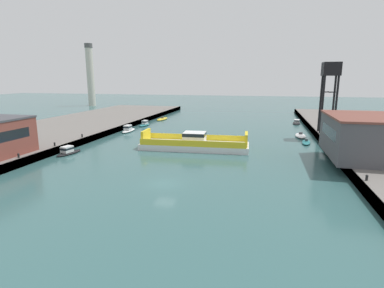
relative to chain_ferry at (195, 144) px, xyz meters
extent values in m
plane|color=#335B5B|center=(0.68, -19.65, -1.00)|extent=(400.00, 400.00, 0.00)
cube|color=slate|center=(-36.26, 0.35, -0.35)|extent=(28.00, 140.00, 1.31)
cube|color=#4C4742|center=(-22.41, 0.35, -0.35)|extent=(0.30, 140.00, 1.31)
cube|color=#4C4742|center=(23.77, 0.35, -0.35)|extent=(0.30, 140.00, 1.31)
cube|color=silver|center=(0.00, 0.00, -0.45)|extent=(20.20, 7.31, 1.10)
cube|color=yellow|center=(-0.17, 3.06, 0.65)|extent=(19.07, 1.16, 1.10)
cube|color=yellow|center=(0.17, -3.06, 0.65)|extent=(19.07, 1.16, 1.10)
cube|color=silver|center=(0.00, 0.00, 1.13)|extent=(4.16, 3.64, 2.06)
cube|color=black|center=(0.00, 0.00, 1.81)|extent=(4.20, 3.69, 0.60)
cube|color=yellow|center=(9.43, 0.51, 1.20)|extent=(0.74, 4.39, 2.20)
cube|color=yellow|center=(-9.43, -0.51, 1.20)|extent=(0.74, 4.39, 2.20)
ellipsoid|color=black|center=(-20.46, -8.84, -0.81)|extent=(2.63, 5.64, 0.38)
cube|color=silver|center=(-20.51, -9.24, -0.08)|extent=(1.58, 2.07, 1.07)
cube|color=black|center=(-20.51, -9.24, 0.05)|extent=(1.62, 2.13, 0.32)
ellipsoid|color=white|center=(20.52, 17.16, -0.71)|extent=(2.20, 6.17, 0.59)
cube|color=#4C4C51|center=(20.52, 17.16, -0.16)|extent=(0.76, 0.40, 0.50)
ellipsoid|color=#237075|center=(-19.79, 24.13, -0.76)|extent=(2.27, 5.02, 0.49)
cube|color=silver|center=(-19.75, 24.49, 0.01)|extent=(1.39, 1.83, 1.04)
cube|color=black|center=(-19.75, 24.49, 0.14)|extent=(1.43, 1.88, 0.31)
ellipsoid|color=yellow|center=(-19.34, 38.10, -0.80)|extent=(2.50, 7.76, 0.41)
cube|color=#4C4C51|center=(-19.34, 38.10, -0.34)|extent=(0.85, 0.41, 0.50)
ellipsoid|color=white|center=(-20.13, 14.73, -0.75)|extent=(2.19, 6.57, 0.51)
cube|color=silver|center=(-20.11, 14.25, 0.09)|extent=(1.45, 2.33, 1.17)
cube|color=black|center=(-20.11, 14.25, 0.24)|extent=(1.49, 2.39, 0.35)
ellipsoid|color=#237075|center=(20.91, 10.08, -0.77)|extent=(2.28, 5.50, 0.47)
cube|color=#4C4C51|center=(20.91, 10.08, -0.28)|extent=(0.61, 0.47, 0.50)
ellipsoid|color=black|center=(21.59, 38.38, -0.81)|extent=(2.89, 6.85, 0.38)
cube|color=silver|center=(21.65, 38.88, -0.23)|extent=(1.73, 2.49, 0.78)
cube|color=black|center=(21.65, 38.88, -0.14)|extent=(1.78, 2.56, 0.23)
cube|color=black|center=(-23.80, -17.93, 3.68)|extent=(0.08, 8.33, 1.52)
cube|color=#4C4C51|center=(29.24, -4.53, 3.27)|extent=(14.30, 14.81, 5.92)
cube|color=brown|center=(29.24, -4.53, 6.38)|extent=(14.59, 15.11, 0.30)
cube|color=black|center=(22.12, -4.53, 3.98)|extent=(0.08, 10.37, 1.66)
cylinder|color=black|center=(24.24, 18.05, 6.38)|extent=(0.44, 0.44, 12.13)
cylinder|color=black|center=(26.92, 18.05, 6.38)|extent=(0.44, 0.44, 12.13)
cylinder|color=black|center=(24.24, 15.37, 6.38)|extent=(0.44, 0.44, 12.13)
cylinder|color=black|center=(26.92, 15.37, 6.38)|extent=(0.44, 0.44, 12.13)
cube|color=black|center=(25.58, 16.71, 4.56)|extent=(2.68, 0.20, 0.20)
cube|color=black|center=(25.58, 16.71, 4.56)|extent=(0.20, 2.68, 0.20)
cube|color=black|center=(25.58, 16.71, 9.04)|extent=(2.68, 0.20, 0.20)
cube|color=black|center=(25.58, 16.71, 9.04)|extent=(0.20, 2.68, 0.20)
cube|color=black|center=(25.58, 16.71, 13.83)|extent=(3.48, 3.48, 2.78)
cylinder|color=black|center=(-22.96, -17.30, 0.59)|extent=(0.28, 0.28, 0.55)
sphere|color=black|center=(-22.96, -17.30, 0.86)|extent=(0.32, 0.32, 0.32)
cylinder|color=black|center=(24.32, -16.67, 0.59)|extent=(0.28, 0.28, 0.55)
sphere|color=black|center=(24.32, -16.67, 0.86)|extent=(0.32, 0.32, 0.32)
cylinder|color=black|center=(-22.96, -9.14, 0.59)|extent=(0.28, 0.28, 0.55)
sphere|color=black|center=(-22.96, -9.14, 0.86)|extent=(0.32, 0.32, 0.32)
cylinder|color=black|center=(24.32, -9.22, 0.59)|extent=(0.28, 0.28, 0.55)
sphere|color=black|center=(24.32, -9.22, 0.86)|extent=(0.32, 0.32, 0.32)
cylinder|color=black|center=(-22.96, -0.79, 0.59)|extent=(0.28, 0.28, 0.55)
sphere|color=black|center=(-22.96, -0.79, 0.86)|extent=(0.32, 0.32, 0.32)
cylinder|color=black|center=(24.32, -1.64, 0.59)|extent=(0.28, 0.28, 0.55)
sphere|color=black|center=(24.32, -1.64, 0.86)|extent=(0.32, 0.32, 0.32)
cylinder|color=beige|center=(-68.28, 78.03, 13.31)|extent=(3.30, 3.30, 28.62)
cylinder|color=#4C4C4C|center=(-68.28, 78.03, 26.62)|extent=(3.57, 3.57, 2.00)
camera|label=1|loc=(12.44, -54.26, 11.94)|focal=28.64mm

